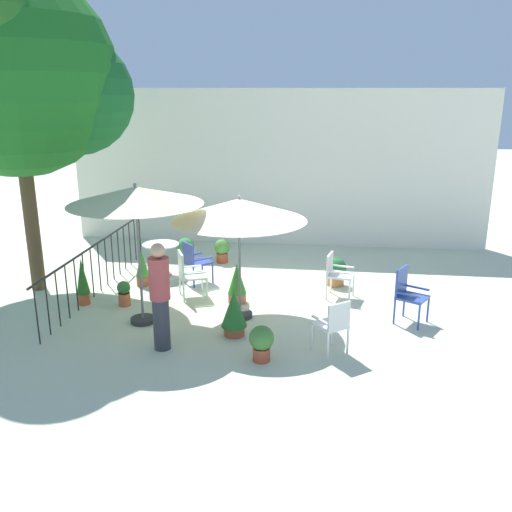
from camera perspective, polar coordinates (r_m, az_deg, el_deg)
name	(u,v)px	position (r m, az deg, el deg)	size (l,w,h in m)	color
ground_plane	(255,298)	(10.93, -0.07, -4.31)	(60.00, 60.00, 0.00)	beige
villa_facade	(276,168)	(14.47, 2.09, 9.01)	(10.72, 0.30, 3.96)	white
terrace_railing	(99,259)	(11.54, -15.87, -0.27)	(0.03, 5.35, 1.01)	black
shade_tree	(18,72)	(11.64, -23.23, 16.95)	(3.99, 3.80, 6.11)	#4D3C25
patio_umbrella_0	(239,211)	(9.46, -1.74, 4.70)	(2.33, 2.33, 2.22)	#2D2D2D
patio_umbrella_1	(135,197)	(9.39, -12.28, 5.95)	(2.25, 2.25, 2.46)	#2D2D2D
cafe_table_0	(161,253)	(12.26, -9.73, 0.27)	(0.79, 0.79, 0.72)	silver
patio_chair_0	(408,292)	(10.00, 15.33, -3.55)	(0.64, 0.64, 0.98)	#354C99
patio_chair_1	(333,323)	(8.58, 7.95, -6.85)	(0.61, 0.61, 0.89)	silver
patio_chair_2	(337,272)	(10.90, 8.29, -1.65)	(0.57, 0.54, 0.88)	white
patio_chair_3	(188,272)	(10.87, -7.00, -1.63)	(0.65, 0.65, 0.93)	white
patio_chair_4	(194,260)	(11.62, -6.38, -0.40)	(0.67, 0.67, 0.91)	#31419A
potted_plant_0	(124,293)	(10.77, -13.41, -3.70)	(0.25, 0.25, 0.48)	#BD5F36
potted_plant_1	(237,283)	(10.59, -1.97, -2.79)	(0.36, 0.36, 0.78)	#AD5E40
potted_plant_2	(83,281)	(10.96, -17.39, -2.44)	(0.25, 0.25, 0.91)	#BE552E
potted_plant_3	(261,342)	(8.39, 0.57, -8.79)	(0.38, 0.38, 0.56)	#A94830
potted_plant_4	(142,268)	(11.72, -11.61, -1.21)	(0.27, 0.27, 0.77)	#9F4E31
potted_plant_5	(336,271)	(11.64, 8.19, -1.52)	(0.44, 0.44, 0.60)	#BE7440
potted_plant_6	(234,312)	(9.19, -2.28, -5.77)	(0.43, 0.43, 0.78)	#9C5130
potted_plant_7	(222,249)	(13.06, -3.51, 0.68)	(0.37, 0.37, 0.58)	#AC4C2B
potted_plant_8	(185,249)	(13.18, -7.26, 0.70)	(0.42, 0.42, 0.58)	#D06738
standing_person	(160,295)	(8.67, -9.84, -4.01)	(0.39, 0.39, 1.73)	#33333D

